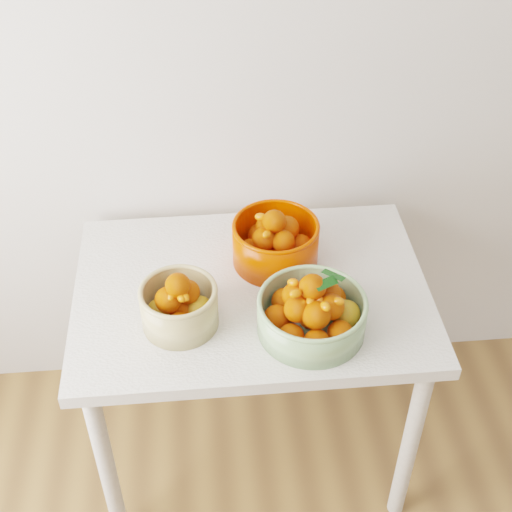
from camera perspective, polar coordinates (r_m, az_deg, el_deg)
The scene contains 4 objects.
table at distance 2.09m, azimuth -0.36°, elevation -4.44°, with size 1.00×0.70×0.75m.
bowl_cream at distance 1.88m, azimuth -6.17°, elevation -3.93°, with size 0.21×0.21×0.18m.
bowl_green at distance 1.86m, azimuth 4.52°, elevation -4.50°, with size 0.32×0.32×0.19m.
bowl_orange at distance 2.06m, azimuth 1.56°, elevation 1.16°, with size 0.27×0.27×0.18m.
Camera 1 is at (-0.50, 0.13, 2.13)m, focal length 50.00 mm.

